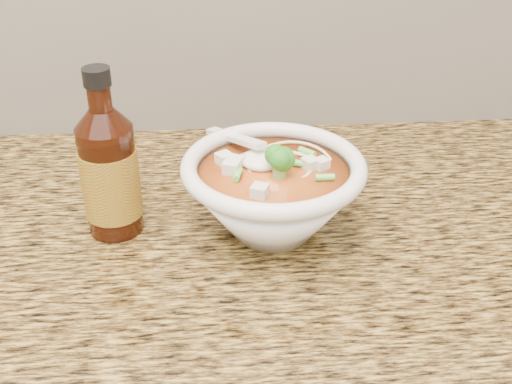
{
  "coord_description": "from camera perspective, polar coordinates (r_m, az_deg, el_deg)",
  "views": [
    {
      "loc": [
        0.26,
        1.06,
        1.34
      ],
      "look_at": [
        0.31,
        1.69,
        0.95
      ],
      "focal_mm": 45.0,
      "sensor_mm": 36.0,
      "label": 1
    }
  ],
  "objects": [
    {
      "name": "soup_bowl",
      "position": [
        0.74,
        1.56,
        -0.24
      ],
      "size": [
        0.21,
        0.23,
        0.12
      ],
      "rotation": [
        0.0,
        0.0,
        -0.24
      ],
      "color": "white",
      "rests_on": "counter_slab"
    },
    {
      "name": "hot_sauce_bottle",
      "position": [
        0.75,
        -12.88,
        1.66
      ],
      "size": [
        0.08,
        0.08,
        0.2
      ],
      "rotation": [
        0.0,
        0.0,
        0.26
      ],
      "color": "#3F1608",
      "rests_on": "counter_slab"
    }
  ]
}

